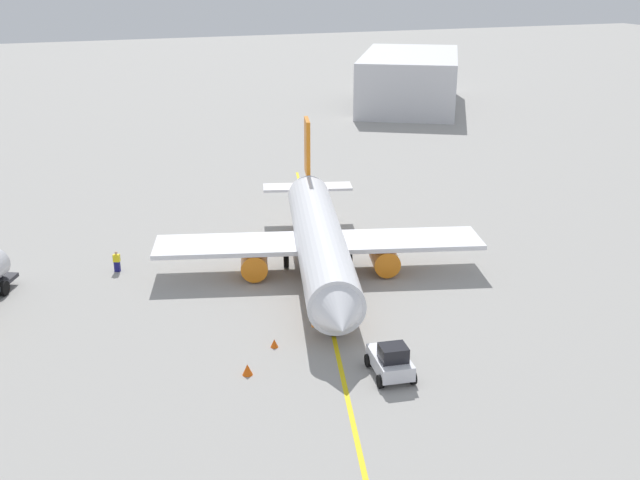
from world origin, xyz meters
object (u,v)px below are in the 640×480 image
Objects in this scene: pushback_tug at (391,361)px; safety_cone_nose at (247,369)px; refueling_worker at (117,262)px; airplane at (319,241)px; safety_cone_wingtip at (274,343)px.

pushback_tug reaches higher than safety_cone_nose.
refueling_worker is 2.39× the size of safety_cone_nose.
pushback_tug is 5.36× the size of safety_cone_nose.
airplane reaches higher than safety_cone_wingtip.
safety_cone_nose is at bearing -42.02° from safety_cone_wingtip.
refueling_worker is (-22.70, -13.65, -0.19)m from pushback_tug.
airplane is 16.89m from pushback_tug.
safety_cone_wingtip is at bearing 137.98° from safety_cone_nose.
airplane is at bearing 144.77° from safety_cone_nose.
safety_cone_wingtip is at bearing 25.80° from refueling_worker.
safety_cone_nose is 1.26× the size of safety_cone_wingtip.
safety_cone_wingtip is (-2.85, 2.57, -0.07)m from safety_cone_nose.
airplane is at bearing 174.72° from pushback_tug.
safety_cone_wingtip is (10.81, -7.08, -2.45)m from airplane.
refueling_worker is (-5.97, -15.19, -1.91)m from airplane.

